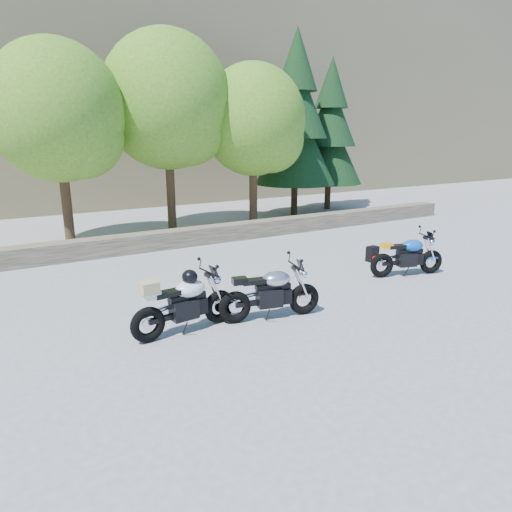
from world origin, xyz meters
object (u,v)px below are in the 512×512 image
at_px(blue_bike, 408,257).
at_px(backpack, 373,254).
at_px(white_bike, 184,302).
at_px(silver_bike, 271,294).

height_order(blue_bike, backpack, blue_bike).
distance_m(white_bike, blue_bike, 5.64).
bearing_deg(blue_bike, silver_bike, -155.73).
bearing_deg(blue_bike, white_bike, -160.26).
relative_size(white_bike, blue_bike, 1.05).
distance_m(silver_bike, backpack, 4.66).
distance_m(silver_bike, white_bike, 1.55).
bearing_deg(silver_bike, blue_bike, 20.11).
distance_m(blue_bike, backpack, 1.33).
distance_m(white_bike, backpack, 6.03).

